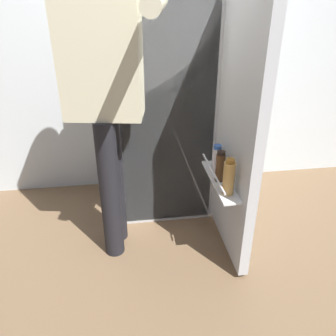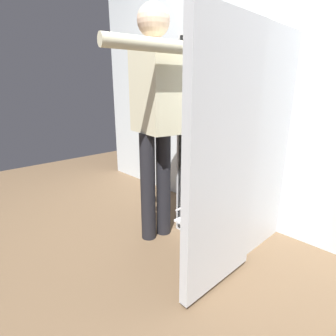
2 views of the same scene
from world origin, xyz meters
name	(u,v)px [view 1 (image 1 of 2)]	position (x,y,z in m)	size (l,w,h in m)	color
ground_plane	(173,243)	(0.00, 0.00, 0.00)	(6.81, 6.81, 0.00)	brown
kitchen_wall	(155,27)	(0.00, 0.90, 1.25)	(4.40, 0.10, 2.49)	silver
refrigerator	(166,104)	(0.03, 0.50, 0.80)	(0.71, 1.23, 1.60)	silver
person	(105,82)	(-0.36, 0.05, 1.07)	(0.57, 0.79, 1.77)	black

